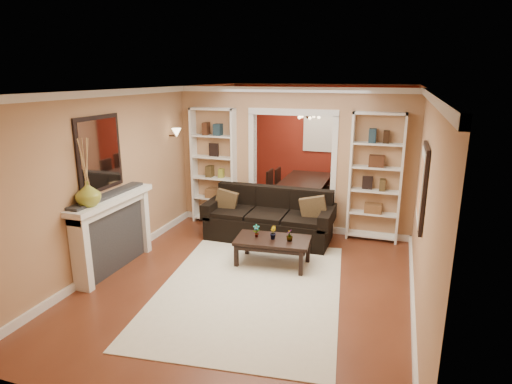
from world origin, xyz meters
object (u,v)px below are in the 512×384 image
(coffee_table, at_px, (273,252))
(sofa, at_px, (269,215))
(bookshelf_left, at_px, (214,167))
(dining_table, at_px, (306,193))
(fireplace, at_px, (115,233))
(bookshelf_right, at_px, (375,178))

(coffee_table, bearing_deg, sofa, 104.52)
(bookshelf_left, relative_size, dining_table, 1.29)
(sofa, xyz_separation_m, bookshelf_left, (-1.32, 0.58, 0.70))
(bookshelf_left, distance_m, fireplace, 2.65)
(coffee_table, distance_m, fireplace, 2.44)
(coffee_table, relative_size, bookshelf_right, 0.50)
(coffee_table, xyz_separation_m, bookshelf_left, (-1.70, 1.63, 0.93))
(bookshelf_left, bearing_deg, dining_table, 46.97)
(sofa, relative_size, bookshelf_right, 1.00)
(bookshelf_left, height_order, fireplace, bookshelf_left)
(fireplace, xyz_separation_m, dining_table, (2.08, 4.18, -0.27))
(sofa, height_order, fireplace, fireplace)
(bookshelf_right, bearing_deg, fireplace, -145.20)
(dining_table, bearing_deg, bookshelf_left, 136.97)
(bookshelf_left, height_order, dining_table, bookshelf_left)
(coffee_table, bearing_deg, bookshelf_left, 130.72)
(coffee_table, xyz_separation_m, fireplace, (-2.24, -0.90, 0.36))
(bookshelf_right, height_order, dining_table, bookshelf_right)
(bookshelf_right, bearing_deg, dining_table, 133.55)
(sofa, height_order, coffee_table, sofa)
(fireplace, bearing_deg, coffee_table, 21.95)
(bookshelf_left, bearing_deg, sofa, -23.78)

